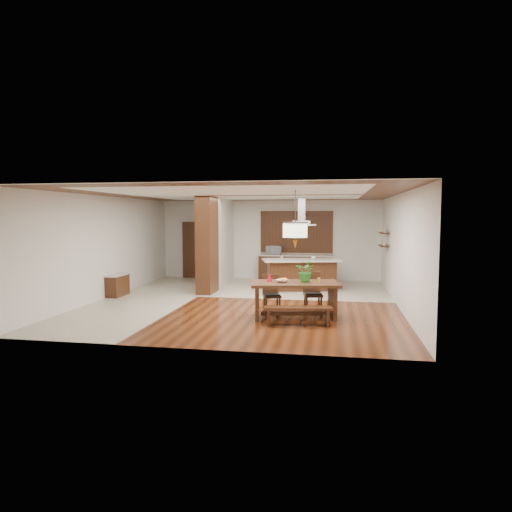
% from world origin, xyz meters
% --- Properties ---
extents(room_shell, '(9.00, 9.04, 2.92)m').
position_xyz_m(room_shell, '(0.00, 0.00, 2.06)').
color(room_shell, '#3B1A0A').
rests_on(room_shell, ground).
extents(tile_hallway, '(2.50, 9.00, 0.01)m').
position_xyz_m(tile_hallway, '(-2.75, 0.00, 0.01)').
color(tile_hallway, beige).
rests_on(tile_hallway, ground).
extents(tile_kitchen, '(5.50, 4.00, 0.01)m').
position_xyz_m(tile_kitchen, '(1.25, 2.50, 0.01)').
color(tile_kitchen, beige).
rests_on(tile_kitchen, ground).
extents(soffit_band, '(8.00, 9.00, 0.02)m').
position_xyz_m(soffit_band, '(0.00, 0.00, 2.88)').
color(soffit_band, '#391D0E').
rests_on(soffit_band, room_shell).
extents(partition_pier, '(0.45, 1.00, 2.90)m').
position_xyz_m(partition_pier, '(-1.40, 1.20, 1.45)').
color(partition_pier, black).
rests_on(partition_pier, ground).
extents(partition_stub, '(0.18, 2.40, 2.90)m').
position_xyz_m(partition_stub, '(-1.40, 3.30, 1.45)').
color(partition_stub, silver).
rests_on(partition_stub, ground).
extents(hallway_console, '(0.37, 0.88, 0.63)m').
position_xyz_m(hallway_console, '(-3.81, 0.20, 0.32)').
color(hallway_console, black).
rests_on(hallway_console, ground).
extents(hallway_doorway, '(1.10, 0.20, 2.10)m').
position_xyz_m(hallway_doorway, '(-2.70, 4.40, 1.05)').
color(hallway_doorway, black).
rests_on(hallway_doorway, ground).
extents(rear_counter, '(2.60, 0.62, 0.95)m').
position_xyz_m(rear_counter, '(1.00, 4.20, 0.48)').
color(rear_counter, black).
rests_on(rear_counter, ground).
extents(kitchen_window, '(2.60, 0.08, 1.50)m').
position_xyz_m(kitchen_window, '(1.00, 4.46, 1.75)').
color(kitchen_window, brown).
rests_on(kitchen_window, room_shell).
extents(shelf_lower, '(0.26, 0.90, 0.04)m').
position_xyz_m(shelf_lower, '(3.87, 2.60, 1.40)').
color(shelf_lower, black).
rests_on(shelf_lower, room_shell).
extents(shelf_upper, '(0.26, 0.90, 0.04)m').
position_xyz_m(shelf_upper, '(3.87, 2.60, 1.80)').
color(shelf_upper, black).
rests_on(shelf_upper, room_shell).
extents(dining_table, '(2.12, 1.33, 0.82)m').
position_xyz_m(dining_table, '(1.50, -1.77, 0.61)').
color(dining_table, black).
rests_on(dining_table, ground).
extents(dining_bench, '(1.46, 0.52, 0.40)m').
position_xyz_m(dining_bench, '(1.63, -2.47, 0.20)').
color(dining_bench, black).
rests_on(dining_bench, ground).
extents(dining_chair_left, '(0.50, 0.50, 0.91)m').
position_xyz_m(dining_chair_left, '(0.91, -1.26, 0.45)').
color(dining_chair_left, black).
rests_on(dining_chair_left, ground).
extents(dining_chair_right, '(0.50, 0.50, 0.97)m').
position_xyz_m(dining_chair_right, '(1.88, -1.08, 0.48)').
color(dining_chair_right, black).
rests_on(dining_chair_right, ground).
extents(pendant_lantern, '(0.64, 0.64, 1.31)m').
position_xyz_m(pendant_lantern, '(1.50, -1.77, 2.25)').
color(pendant_lantern, beige).
rests_on(pendant_lantern, room_shell).
extents(foliage_plant, '(0.55, 0.51, 0.49)m').
position_xyz_m(foliage_plant, '(1.75, -1.65, 1.07)').
color(foliage_plant, '#287A29').
rests_on(foliage_plant, dining_table).
extents(fruit_bowl, '(0.31, 0.31, 0.06)m').
position_xyz_m(fruit_bowl, '(1.22, -1.83, 0.86)').
color(fruit_bowl, beige).
rests_on(fruit_bowl, dining_table).
extents(napkin_cone, '(0.17, 0.17, 0.21)m').
position_xyz_m(napkin_cone, '(0.92, -1.73, 0.93)').
color(napkin_cone, '#A40B1A').
rests_on(napkin_cone, dining_table).
extents(gold_ornament, '(0.08, 0.08, 0.11)m').
position_xyz_m(gold_ornament, '(2.03, -1.74, 0.88)').
color(gold_ornament, gold).
rests_on(gold_ornament, dining_table).
extents(kitchen_island, '(2.55, 1.59, 0.98)m').
position_xyz_m(kitchen_island, '(1.35, 2.22, 0.50)').
color(kitchen_island, black).
rests_on(kitchen_island, ground).
extents(range_hood, '(0.90, 0.55, 0.87)m').
position_xyz_m(range_hood, '(1.35, 2.22, 2.46)').
color(range_hood, silver).
rests_on(range_hood, room_shell).
extents(island_cup, '(0.15, 0.15, 0.10)m').
position_xyz_m(island_cup, '(1.73, 2.16, 1.03)').
color(island_cup, white).
rests_on(island_cup, kitchen_island).
extents(microwave, '(0.60, 0.46, 0.30)m').
position_xyz_m(microwave, '(0.20, 4.19, 1.10)').
color(microwave, silver).
rests_on(microwave, rear_counter).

